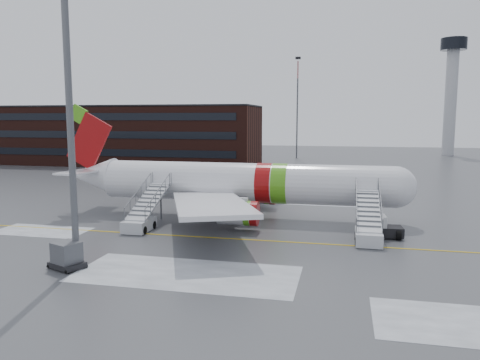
% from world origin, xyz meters
% --- Properties ---
extents(ground, '(260.00, 260.00, 0.00)m').
position_xyz_m(ground, '(0.00, 0.00, 0.00)').
color(ground, '#494C4F').
rests_on(ground, ground).
extents(airliner, '(35.03, 32.97, 11.18)m').
position_xyz_m(airliner, '(-6.90, 7.13, 3.42)').
color(airliner, white).
rests_on(airliner, ground).
extents(airstair_fwd, '(2.05, 7.70, 3.48)m').
position_xyz_m(airstair_fwd, '(5.47, 0.59, 1.06)').
color(airstair_fwd, silver).
rests_on(airstair_fwd, ground).
extents(airstair_aft, '(2.05, 7.70, 3.48)m').
position_xyz_m(airstair_aft, '(-13.72, 0.59, 1.06)').
color(airstair_aft, silver).
rests_on(airstair_aft, ground).
extents(pushback_tug, '(3.32, 2.60, 1.82)m').
position_xyz_m(pushback_tug, '(6.46, 2.21, 0.80)').
color(pushback_tug, black).
rests_on(pushback_tug, ground).
extents(uld_container, '(2.55, 2.23, 1.74)m').
position_xyz_m(uld_container, '(-13.94, -10.63, 0.81)').
color(uld_container, black).
rests_on(uld_container, ground).
extents(light_mast_near, '(1.20, 1.20, 22.28)m').
position_xyz_m(light_mast_near, '(-13.61, -10.04, 11.63)').
color(light_mast_near, '#595B60').
rests_on(light_mast_near, ground).
extents(terminal_building, '(62.00, 16.11, 12.30)m').
position_xyz_m(terminal_building, '(-45.00, 54.98, 6.20)').
color(terminal_building, '#3F1E16').
rests_on(terminal_building, ground).
extents(control_tower, '(6.40, 6.40, 30.00)m').
position_xyz_m(control_tower, '(30.00, 95.00, 18.75)').
color(control_tower, '#B2B5BA').
rests_on(control_tower, ground).
extents(light_mast_far_n, '(1.20, 1.20, 24.25)m').
position_xyz_m(light_mast_far_n, '(-8.00, 78.00, 13.84)').
color(light_mast_far_n, '#595B60').
rests_on(light_mast_far_n, ground).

